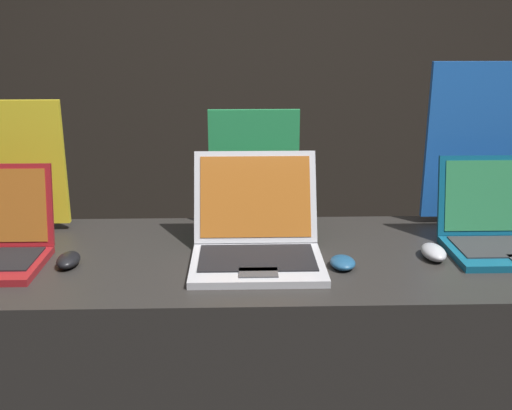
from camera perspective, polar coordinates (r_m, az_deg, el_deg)
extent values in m
cube|color=black|center=(3.36, -0.85, 13.65)|extent=(8.00, 0.05, 2.80)
cube|color=#282623|center=(1.98, 0.02, -17.54)|extent=(1.99, 0.68, 0.95)
ellipsoid|color=black|center=(1.74, -17.43, -5.02)|extent=(0.06, 0.10, 0.04)
cube|color=black|center=(2.10, -21.29, -1.89)|extent=(0.17, 0.07, 0.02)
cube|color=gold|center=(2.04, -21.92, 3.71)|extent=(0.31, 0.02, 0.40)
cube|color=#B7B7BC|center=(1.66, 0.01, -5.69)|extent=(0.37, 0.28, 0.02)
cube|color=black|center=(1.67, -0.01, -5.03)|extent=(0.32, 0.20, 0.00)
cube|color=#3F3F42|center=(1.57, 0.10, -6.46)|extent=(0.10, 0.06, 0.00)
cube|color=#B7B7BC|center=(1.80, -0.17, 0.78)|extent=(0.37, 0.13, 0.26)
cube|color=#A5591E|center=(1.79, -0.17, 0.81)|extent=(0.33, 0.10, 0.22)
ellipsoid|color=navy|center=(1.67, 8.26, -5.44)|extent=(0.07, 0.09, 0.03)
cube|color=black|center=(2.00, -0.30, -1.54)|extent=(0.16, 0.07, 0.02)
cube|color=#268C4C|center=(1.95, -0.30, 3.83)|extent=(0.29, 0.02, 0.36)
cube|color=#0F5170|center=(1.98, 22.32, 0.85)|extent=(0.39, 0.06, 0.24)
cube|color=#2D7F4C|center=(1.98, 22.40, 0.83)|extent=(0.35, 0.05, 0.21)
ellipsoid|color=#B2B2B7|center=(1.79, 16.55, -4.32)|extent=(0.07, 0.12, 0.04)
cube|color=black|center=(2.16, 20.28, -1.23)|extent=(0.21, 0.07, 0.02)
cube|color=#1E59B2|center=(2.10, 21.03, 5.69)|extent=(0.39, 0.02, 0.51)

